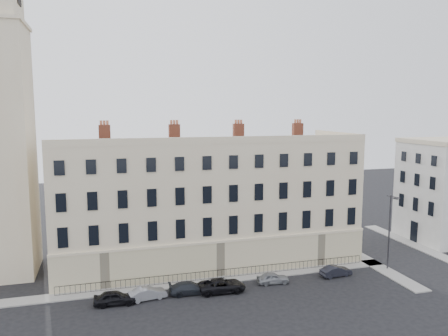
{
  "coord_description": "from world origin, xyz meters",
  "views": [
    {
      "loc": [
        -18.57,
        -39.5,
        18.64
      ],
      "look_at": [
        -4.43,
        10.0,
        11.81
      ],
      "focal_mm": 35.0,
      "sensor_mm": 36.0,
      "label": 1
    }
  ],
  "objects_px": {
    "car_a": "(115,298)",
    "car_f": "(336,271)",
    "car_c": "(190,288)",
    "car_e": "(273,278)",
    "streetlamp": "(390,229)",
    "car_d": "(222,285)",
    "car_b": "(148,293)"
  },
  "relations": [
    {
      "from": "car_d",
      "to": "car_a",
      "type": "bearing_deg",
      "value": 92.49
    },
    {
      "from": "car_b",
      "to": "car_a",
      "type": "bearing_deg",
      "value": 86.34
    },
    {
      "from": "car_e",
      "to": "streetlamp",
      "type": "height_order",
      "value": "streetlamp"
    },
    {
      "from": "car_c",
      "to": "car_e",
      "type": "relative_size",
      "value": 1.23
    },
    {
      "from": "car_e",
      "to": "streetlamp",
      "type": "relative_size",
      "value": 0.39
    },
    {
      "from": "car_b",
      "to": "car_d",
      "type": "height_order",
      "value": "car_d"
    },
    {
      "from": "car_e",
      "to": "car_f",
      "type": "xyz_separation_m",
      "value": [
        7.65,
        -0.03,
        0.01
      ]
    },
    {
      "from": "car_a",
      "to": "car_c",
      "type": "relative_size",
      "value": 0.94
    },
    {
      "from": "car_d",
      "to": "car_e",
      "type": "xyz_separation_m",
      "value": [
        5.88,
        0.61,
        -0.09
      ]
    },
    {
      "from": "car_c",
      "to": "streetlamp",
      "type": "distance_m",
      "value": 24.18
    },
    {
      "from": "car_a",
      "to": "car_f",
      "type": "height_order",
      "value": "car_a"
    },
    {
      "from": "car_a",
      "to": "car_e",
      "type": "bearing_deg",
      "value": -85.15
    },
    {
      "from": "car_b",
      "to": "car_c",
      "type": "relative_size",
      "value": 0.87
    },
    {
      "from": "car_a",
      "to": "car_c",
      "type": "distance_m",
      "value": 7.46
    },
    {
      "from": "car_d",
      "to": "streetlamp",
      "type": "xyz_separation_m",
      "value": [
        20.46,
        0.7,
        4.3
      ]
    },
    {
      "from": "car_d",
      "to": "streetlamp",
      "type": "distance_m",
      "value": 20.92
    },
    {
      "from": "car_a",
      "to": "car_f",
      "type": "bearing_deg",
      "value": -85.91
    },
    {
      "from": "car_b",
      "to": "car_c",
      "type": "distance_m",
      "value": 4.28
    },
    {
      "from": "car_e",
      "to": "car_f",
      "type": "height_order",
      "value": "car_f"
    },
    {
      "from": "car_c",
      "to": "car_a",
      "type": "bearing_deg",
      "value": 94.87
    },
    {
      "from": "car_e",
      "to": "streetlamp",
      "type": "bearing_deg",
      "value": -85.87
    },
    {
      "from": "car_d",
      "to": "car_f",
      "type": "bearing_deg",
      "value": -85.24
    },
    {
      "from": "car_b",
      "to": "car_f",
      "type": "height_order",
      "value": "car_b"
    },
    {
      "from": "car_c",
      "to": "car_d",
      "type": "relative_size",
      "value": 0.87
    },
    {
      "from": "streetlamp",
      "to": "car_f",
      "type": "bearing_deg",
      "value": 162.9
    },
    {
      "from": "car_a",
      "to": "car_c",
      "type": "bearing_deg",
      "value": -83.55
    },
    {
      "from": "car_e",
      "to": "car_d",
      "type": "bearing_deg",
      "value": 99.7
    },
    {
      "from": "car_a",
      "to": "car_f",
      "type": "distance_m",
      "value": 24.3
    },
    {
      "from": "car_c",
      "to": "streetlamp",
      "type": "bearing_deg",
      "value": -88.38
    },
    {
      "from": "car_a",
      "to": "car_b",
      "type": "distance_m",
      "value": 3.18
    },
    {
      "from": "car_f",
      "to": "streetlamp",
      "type": "xyz_separation_m",
      "value": [
        6.93,
        0.11,
        4.38
      ]
    },
    {
      "from": "car_b",
      "to": "streetlamp",
      "type": "bearing_deg",
      "value": -98.52
    }
  ]
}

